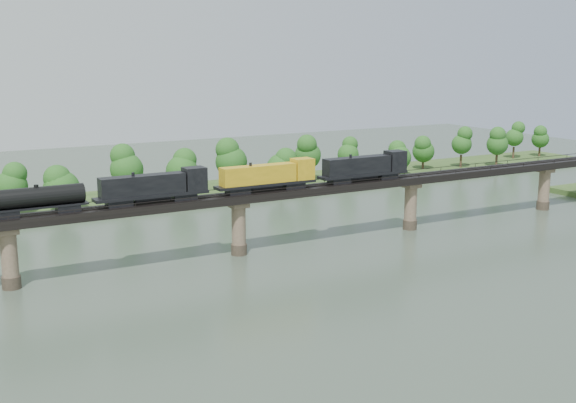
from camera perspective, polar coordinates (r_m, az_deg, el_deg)
ground at (r=109.48m, az=2.91°, el=-7.99°), size 400.00×400.00×0.00m
far_bank at (r=184.31m, az=-11.22°, el=0.24°), size 300.00×24.00×1.60m
bridge at (r=133.19m, az=-3.92°, el=-1.94°), size 236.00×30.00×11.50m
bridge_superstructure at (r=131.83m, az=-3.96°, el=0.74°), size 220.00×4.90×0.75m
far_treeline at (r=176.35m, az=-13.41°, el=2.28°), size 289.06×17.54×13.60m
freight_train at (r=130.80m, az=-4.55°, el=1.69°), size 80.72×3.15×5.56m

